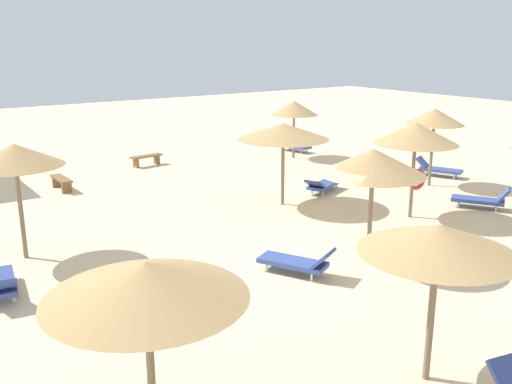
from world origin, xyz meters
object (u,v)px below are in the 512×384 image
at_px(lounger_3, 293,145).
at_px(lounger_1, 0,283).
at_px(bench_1, 146,158).
at_px(parasol_6, 435,117).
at_px(lounger_2, 323,185).
at_px(lounger_6, 438,169).
at_px(lounger_4, 482,199).
at_px(parasol_2, 283,131).
at_px(parasol_5, 146,281).
at_px(lounger_0, 298,262).
at_px(parasol_1, 15,155).
at_px(parasol_7, 438,239).
at_px(bench_0, 61,181).
at_px(parasol_3, 294,108).
at_px(parasol_8, 416,134).
at_px(parasol_0, 373,162).

bearing_deg(lounger_3, lounger_1, -149.41).
bearing_deg(bench_1, parasol_6, -51.70).
bearing_deg(lounger_2, lounger_6, -7.84).
height_order(lounger_4, bench_1, lounger_4).
height_order(parasol_2, parasol_5, parasol_2).
bearing_deg(parasol_2, lounger_0, -124.06).
height_order(lounger_0, lounger_2, lounger_0).
height_order(parasol_1, lounger_2, parasol_1).
xyz_separation_m(parasol_2, parasol_7, (-4.39, -9.70, -0.05)).
distance_m(parasol_2, lounger_6, 8.23).
xyz_separation_m(parasol_1, bench_0, (2.87, 6.41, -2.41)).
height_order(parasol_6, lounger_2, parasol_6).
bearing_deg(lounger_1, lounger_4, -8.33).
height_order(parasol_1, lounger_0, parasol_1).
height_order(parasol_5, lounger_4, parasol_5).
distance_m(parasol_1, parasol_6, 15.01).
distance_m(lounger_2, lounger_4, 5.57).
distance_m(parasol_3, lounger_2, 6.83).
distance_m(lounger_3, lounger_6, 7.91).
height_order(lounger_4, bench_0, lounger_4).
bearing_deg(lounger_2, lounger_3, 59.19).
bearing_deg(lounger_4, parasol_1, 162.88).
xyz_separation_m(lounger_2, bench_0, (-7.92, 6.02, 0.04)).
bearing_deg(lounger_1, parasol_6, 3.18).
xyz_separation_m(parasol_7, lounger_1, (-5.24, 7.58, -2.20)).
bearing_deg(parasol_3, bench_1, 160.05).
bearing_deg(lounger_4, lounger_1, 171.67).
relative_size(parasol_7, lounger_3, 1.42).
xyz_separation_m(parasol_7, lounger_4, (9.64, 5.40, -2.19)).
height_order(parasol_8, lounger_3, parasol_8).
bearing_deg(lounger_2, parasol_1, -177.92).
height_order(parasol_1, bench_1, parasol_1).
bearing_deg(bench_0, lounger_1, -114.67).
relative_size(lounger_0, lounger_3, 1.00).
xyz_separation_m(parasol_0, parasol_1, (-7.24, 5.37, 0.12)).
distance_m(parasol_0, lounger_4, 7.09).
xyz_separation_m(parasol_8, lounger_3, (3.83, 10.84, -2.39)).
relative_size(parasol_1, parasol_8, 1.00).
height_order(parasol_2, lounger_1, parasol_2).
height_order(lounger_4, lounger_6, lounger_4).
bearing_deg(lounger_0, parasol_8, 14.11).
xyz_separation_m(parasol_7, lounger_0, (1.01, 4.69, -2.20)).
relative_size(parasol_6, parasol_7, 1.09).
distance_m(parasol_3, parasol_7, 18.51).
height_order(parasol_2, bench_0, parasol_2).
bearing_deg(lounger_2, parasol_8, -85.18).
xyz_separation_m(parasol_3, lounger_2, (-3.14, -5.69, -2.09)).
relative_size(parasol_6, lounger_4, 1.59).
bearing_deg(lounger_0, parasol_1, 136.39).
relative_size(parasol_2, lounger_4, 1.64).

